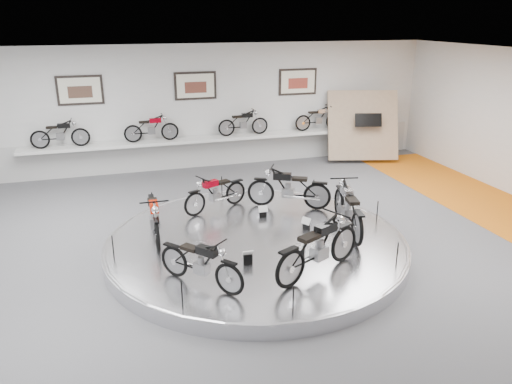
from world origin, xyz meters
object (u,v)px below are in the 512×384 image
object	(u,v)px
bike_c	(154,216)
bike_e	(319,247)
shelf	(199,140)
bike_f	(348,208)
bike_a	(289,188)
bike_b	(216,192)
display_platform	(256,245)
bike_d	(201,262)

from	to	relation	value
bike_c	bike_e	world-z (taller)	bike_e
shelf	bike_f	xyz separation A→B (m)	(2.05, -6.59, -0.15)
bike_c	bike_e	bearing A→B (deg)	49.41
bike_a	bike_b	xyz separation A→B (m)	(-1.76, 0.37, -0.06)
bike_e	bike_f	distance (m)	2.14
shelf	bike_b	distance (m)	4.54
shelf	display_platform	bearing A→B (deg)	-90.00
bike_d	bike_f	bearing A→B (deg)	71.03
bike_d	bike_f	world-z (taller)	bike_f
bike_f	bike_b	bearing A→B (deg)	61.78
bike_d	bike_a	bearing A→B (deg)	97.42
bike_d	shelf	bearing A→B (deg)	128.76
shelf	bike_a	distance (m)	5.06
display_platform	bike_a	xyz separation A→B (m)	(1.30, 1.51, 0.67)
bike_c	bike_b	bearing A→B (deg)	129.35
bike_d	bike_e	xyz separation A→B (m)	(2.14, -0.20, 0.10)
bike_e	display_platform	bearing A→B (deg)	83.74
bike_d	bike_f	distance (m)	3.82
bike_a	shelf	bearing A→B (deg)	-46.90
bike_b	bike_e	xyz separation A→B (m)	(1.10, -3.69, 0.10)
bike_c	bike_d	distance (m)	2.32
bike_b	bike_d	xyz separation A→B (m)	(-1.04, -3.49, -0.00)
bike_a	bike_d	size ratio (longest dim) A/B	1.14
bike_a	bike_c	bearing A→B (deg)	42.62
bike_a	bike_d	xyz separation A→B (m)	(-2.80, -3.11, -0.06)
bike_a	bike_b	size ratio (longest dim) A/B	1.14
bike_b	bike_d	world-z (taller)	same
shelf	bike_d	size ratio (longest dim) A/B	7.14
bike_d	bike_e	distance (m)	2.15
display_platform	bike_e	distance (m)	2.04
display_platform	bike_b	distance (m)	2.03
bike_a	bike_d	distance (m)	4.19
bike_c	bike_e	size ratio (longest dim) A/B	0.91
display_platform	shelf	size ratio (longest dim) A/B	0.58
bike_e	shelf	bearing A→B (deg)	68.64
shelf	bike_a	xyz separation A→B (m)	(1.30, -4.89, -0.18)
bike_a	bike_c	xyz separation A→B (m)	(-3.36, -0.86, -0.02)
bike_f	bike_d	bearing A→B (deg)	123.14
display_platform	shelf	distance (m)	6.46
bike_d	bike_b	bearing A→B (deg)	122.76
shelf	bike_f	bearing A→B (deg)	-72.76
shelf	bike_f	distance (m)	6.90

